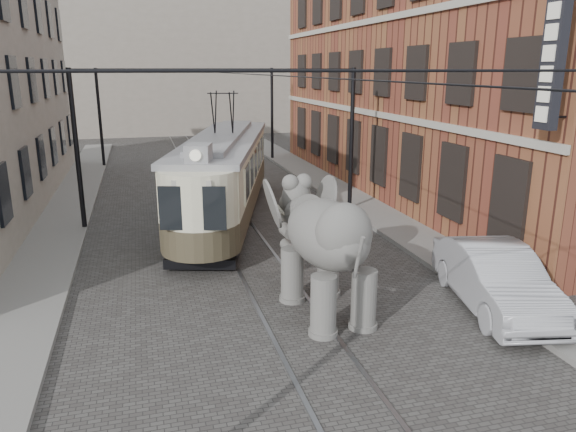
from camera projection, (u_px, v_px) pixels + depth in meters
name	position (u px, v px, depth m)	size (l,w,h in m)	color
ground	(263.00, 271.00, 16.39)	(120.00, 120.00, 0.00)	#464441
tram_rails	(263.00, 271.00, 16.39)	(1.54, 80.00, 0.02)	slate
sidewalk_right	(439.00, 252.00, 17.91)	(2.00, 60.00, 0.15)	slate
sidewalk_left	(31.00, 292.00, 14.71)	(2.00, 60.00, 0.15)	slate
brick_building	(442.00, 68.00, 25.98)	(8.00, 26.00, 12.00)	brown
distant_block	(170.00, 57.00, 51.72)	(28.00, 10.00, 14.00)	gray
catenary	(227.00, 150.00, 20.19)	(11.00, 30.20, 6.00)	black
tram	(225.00, 156.00, 21.71)	(2.64, 12.79, 5.07)	beige
elephant	(327.00, 253.00, 13.17)	(2.91, 5.28, 3.23)	slate
parked_car	(496.00, 278.00, 13.71)	(1.73, 4.92, 1.62)	#A9A9AD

